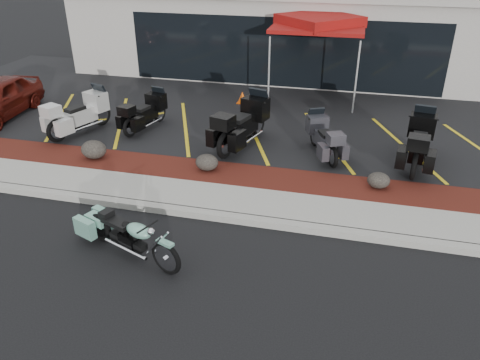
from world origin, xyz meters
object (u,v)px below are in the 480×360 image
(traffic_cone, at_px, (242,97))
(popup_canopy, at_px, (319,23))
(hero_cruiser, at_px, (166,253))
(touring_white, at_px, (100,105))

(traffic_cone, relative_size, popup_canopy, 0.10)
(hero_cruiser, bearing_deg, traffic_cone, 116.60)
(traffic_cone, bearing_deg, hero_cruiser, -84.75)
(traffic_cone, height_order, popup_canopy, popup_canopy)
(traffic_cone, bearing_deg, popup_canopy, 28.62)
(hero_cruiser, relative_size, touring_white, 1.12)
(touring_white, height_order, popup_canopy, popup_canopy)
(hero_cruiser, distance_m, touring_white, 7.77)
(touring_white, distance_m, popup_canopy, 7.91)
(popup_canopy, bearing_deg, hero_cruiser, -75.78)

